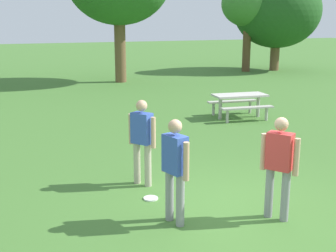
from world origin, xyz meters
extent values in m
plane|color=#447530|center=(0.00, 0.00, 0.00)|extent=(120.00, 120.00, 0.00)
cylinder|color=#B7AD93|center=(-1.04, 1.87, 0.41)|extent=(0.13, 0.13, 0.82)
cylinder|color=#B7AD93|center=(-0.90, 1.65, 0.41)|extent=(0.13, 0.13, 0.82)
cube|color=#3856B7|center=(-0.97, 1.76, 1.11)|extent=(0.39, 0.44, 0.58)
sphere|color=tan|center=(-0.97, 1.76, 1.53)|extent=(0.21, 0.21, 0.21)
cylinder|color=tan|center=(-1.11, 1.98, 1.06)|extent=(0.09, 0.09, 0.58)
cylinder|color=tan|center=(-0.84, 1.54, 1.06)|extent=(0.09, 0.09, 0.58)
cylinder|color=gray|center=(0.49, -0.59, 0.41)|extent=(0.13, 0.13, 0.82)
cylinder|color=gray|center=(0.36, -0.37, 0.41)|extent=(0.13, 0.13, 0.82)
cube|color=#D83838|center=(0.43, -0.48, 1.11)|extent=(0.39, 0.44, 0.58)
sphere|color=tan|center=(0.43, -0.48, 1.53)|extent=(0.21, 0.21, 0.21)
cylinder|color=tan|center=(0.56, -0.70, 1.06)|extent=(0.09, 0.09, 0.58)
cylinder|color=tan|center=(0.29, -0.26, 1.06)|extent=(0.09, 0.09, 0.58)
cylinder|color=gray|center=(-1.13, 0.17, 0.41)|extent=(0.13, 0.13, 0.82)
cylinder|color=gray|center=(-1.07, -0.09, 0.41)|extent=(0.13, 0.13, 0.82)
cube|color=#3856B7|center=(-1.10, 0.04, 1.11)|extent=(0.31, 0.42, 0.58)
sphere|color=tan|center=(-1.10, 0.04, 1.53)|extent=(0.21, 0.21, 0.21)
cylinder|color=tan|center=(-1.16, 0.29, 1.06)|extent=(0.09, 0.09, 0.58)
cylinder|color=tan|center=(-1.03, -0.21, 1.06)|extent=(0.09, 0.09, 0.58)
cylinder|color=white|center=(-1.09, 1.05, 0.01)|extent=(0.26, 0.26, 0.03)
cube|color=beige|center=(4.00, 6.06, 0.74)|extent=(1.79, 1.00, 0.06)
cube|color=#B6B2A8|center=(3.91, 5.49, 0.44)|extent=(1.72, 0.51, 0.05)
cube|color=#B6B2A8|center=(4.08, 6.63, 0.44)|extent=(1.72, 0.51, 0.05)
cylinder|color=#B6B2A8|center=(3.34, 6.16, 0.35)|extent=(0.11, 0.11, 0.71)
cylinder|color=#B6B2A8|center=(3.26, 5.58, 0.21)|extent=(0.09, 0.09, 0.41)
cylinder|color=#B6B2A8|center=(3.43, 6.73, 0.21)|extent=(0.09, 0.09, 0.41)
cylinder|color=#B6B2A8|center=(4.65, 5.96, 0.35)|extent=(0.11, 0.11, 0.71)
cylinder|color=#B6B2A8|center=(4.57, 5.39, 0.21)|extent=(0.09, 0.09, 0.41)
cylinder|color=#B6B2A8|center=(4.74, 6.54, 0.21)|extent=(0.09, 0.09, 0.41)
cylinder|color=brown|center=(3.19, 15.88, 1.81)|extent=(0.57, 0.57, 3.62)
cylinder|color=brown|center=(11.86, 17.39, 1.60)|extent=(0.49, 0.49, 3.20)
ellipsoid|color=#3D7A33|center=(11.86, 17.39, 4.10)|extent=(3.27, 3.27, 2.78)
cylinder|color=brown|center=(13.89, 17.20, 1.11)|extent=(0.57, 0.57, 2.21)
ellipsoid|color=#21511E|center=(13.89, 17.20, 3.69)|extent=(5.36, 5.36, 4.55)
camera|label=1|loc=(-3.73, -5.60, 3.03)|focal=46.60mm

